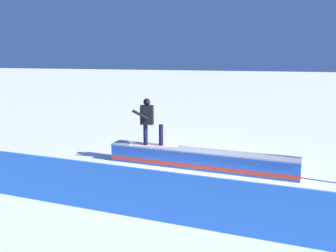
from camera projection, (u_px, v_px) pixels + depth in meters
name	position (u px, v px, depth m)	size (l,w,h in m)	color
ground_plane	(199.00, 168.00, 10.86)	(120.00, 120.00, 0.00)	white
grind_box	(200.00, 160.00, 10.81)	(5.83, 1.21, 0.58)	blue
snowboarder	(149.00, 120.00, 11.12)	(1.58, 0.54, 1.50)	silver
safety_fence	(170.00, 198.00, 7.27)	(12.96, 0.06, 1.11)	blue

